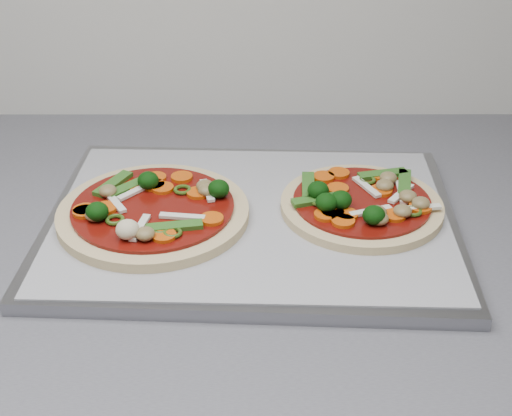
{
  "coord_description": "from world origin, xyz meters",
  "views": [
    {
      "loc": [
        0.63,
        0.62,
        1.33
      ],
      "look_at": [
        0.63,
        1.28,
        0.93
      ],
      "focal_mm": 50.0,
      "sensor_mm": 36.0,
      "label": 1
    }
  ],
  "objects": [
    {
      "name": "pizza_left",
      "position": [
        0.52,
        1.28,
        0.93
      ],
      "size": [
        0.25,
        0.25,
        0.04
      ],
      "rotation": [
        0.0,
        0.0,
        0.26
      ],
      "color": "tan",
      "rests_on": "parchment"
    },
    {
      "name": "pizza_right",
      "position": [
        0.75,
        1.3,
        0.93
      ],
      "size": [
        0.21,
        0.21,
        0.03
      ],
      "rotation": [
        0.0,
        0.0,
        -0.21
      ],
      "color": "tan",
      "rests_on": "parchment"
    },
    {
      "name": "parchment",
      "position": [
        0.62,
        1.29,
        0.92
      ],
      "size": [
        0.44,
        0.32,
        0.0
      ],
      "primitive_type": "cube",
      "rotation": [
        0.0,
        0.0,
        -0.03
      ],
      "color": "#A0A0A5",
      "rests_on": "baking_tray"
    },
    {
      "name": "baking_tray",
      "position": [
        0.62,
        1.29,
        0.91
      ],
      "size": [
        0.46,
        0.35,
        0.01
      ],
      "primitive_type": "cube",
      "rotation": [
        0.0,
        0.0,
        -0.05
      ],
      "color": "gray",
      "rests_on": "countertop"
    }
  ]
}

